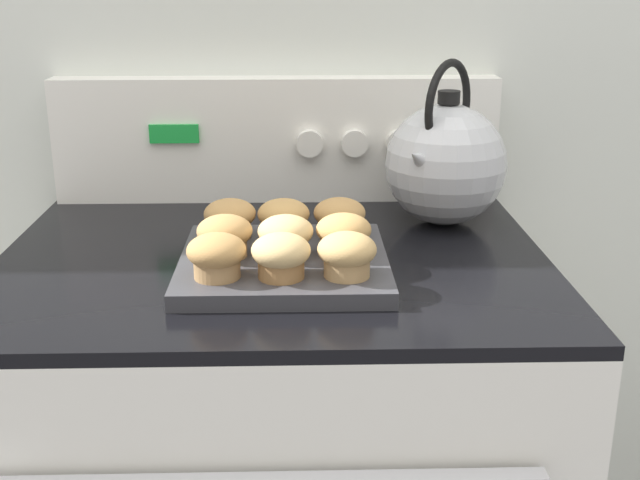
{
  "coord_description": "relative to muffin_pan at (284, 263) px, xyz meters",
  "views": [
    {
      "loc": [
        0.04,
        -0.76,
        1.27
      ],
      "look_at": [
        0.07,
        0.26,
        0.93
      ],
      "focal_mm": 45.0,
      "sensor_mm": 36.0,
      "label": 1
    }
  ],
  "objects": [
    {
      "name": "wall_back",
      "position": [
        -0.02,
        0.42,
        0.3
      ],
      "size": [
        8.0,
        0.05,
        2.4
      ],
      "color": "silver",
      "rests_on": "ground_plane"
    },
    {
      "name": "control_panel",
      "position": [
        -0.01,
        0.36,
        0.1
      ],
      "size": [
        0.77,
        0.07,
        0.21
      ],
      "color": "white",
      "rests_on": "stove_range"
    },
    {
      "name": "muffin_pan",
      "position": [
        0.0,
        0.0,
        0.0
      ],
      "size": [
        0.28,
        0.28,
        0.02
      ],
      "color": "#38383D",
      "rests_on": "stove_range"
    },
    {
      "name": "muffin_r0_c0",
      "position": [
        -0.08,
        -0.08,
        0.04
      ],
      "size": [
        0.07,
        0.07,
        0.06
      ],
      "color": "#A37A4C",
      "rests_on": "muffin_pan"
    },
    {
      "name": "muffin_r0_c1",
      "position": [
        -0.0,
        -0.08,
        0.04
      ],
      "size": [
        0.07,
        0.07,
        0.06
      ],
      "color": "olive",
      "rests_on": "muffin_pan"
    },
    {
      "name": "muffin_r0_c2",
      "position": [
        0.08,
        -0.08,
        0.04
      ],
      "size": [
        0.07,
        0.07,
        0.06
      ],
      "color": "tan",
      "rests_on": "muffin_pan"
    },
    {
      "name": "muffin_r1_c0",
      "position": [
        -0.08,
        0.0,
        0.04
      ],
      "size": [
        0.07,
        0.07,
        0.06
      ],
      "color": "tan",
      "rests_on": "muffin_pan"
    },
    {
      "name": "muffin_r1_c1",
      "position": [
        0.0,
        -0.0,
        0.04
      ],
      "size": [
        0.07,
        0.07,
        0.06
      ],
      "color": "#A37A4C",
      "rests_on": "muffin_pan"
    },
    {
      "name": "muffin_r1_c2",
      "position": [
        0.08,
        0.0,
        0.04
      ],
      "size": [
        0.07,
        0.07,
        0.06
      ],
      "color": "olive",
      "rests_on": "muffin_pan"
    },
    {
      "name": "muffin_r2_c0",
      "position": [
        -0.08,
        0.08,
        0.04
      ],
      "size": [
        0.07,
        0.07,
        0.06
      ],
      "color": "tan",
      "rests_on": "muffin_pan"
    },
    {
      "name": "muffin_r2_c1",
      "position": [
        -0.0,
        0.08,
        0.04
      ],
      "size": [
        0.07,
        0.07,
        0.06
      ],
      "color": "tan",
      "rests_on": "muffin_pan"
    },
    {
      "name": "muffin_r2_c2",
      "position": [
        0.08,
        0.08,
        0.04
      ],
      "size": [
        0.07,
        0.07,
        0.06
      ],
      "color": "olive",
      "rests_on": "muffin_pan"
    },
    {
      "name": "tea_kettle",
      "position": [
        0.25,
        0.21,
        0.09
      ],
      "size": [
        0.19,
        0.21,
        0.26
      ],
      "color": "silver",
      "rests_on": "stove_range"
    }
  ]
}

